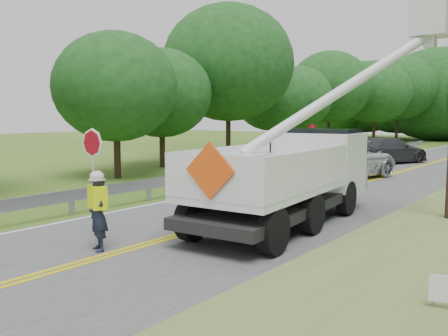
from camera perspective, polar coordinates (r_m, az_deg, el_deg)
The scene contains 9 objects.
ground at distance 9.04m, azimuth -25.06°, elevation -12.84°, with size 140.00×140.00×0.00m, color #365719.
road at distance 19.54m, azimuth 14.77°, elevation -2.32°, with size 7.20×96.00×0.03m.
guardrail at distance 22.14m, azimuth 6.21°, elevation 0.27°, with size 0.18×48.00×0.77m.
treeline_left at distance 37.19m, azimuth 8.52°, elevation 10.21°, with size 10.26×55.93×10.08m.
flagger at distance 10.28m, azimuth -15.19°, elevation -4.69°, with size 1.06×0.56×2.60m.
bucket_truck at distance 13.23m, azimuth 10.23°, elevation 0.61°, with size 4.90×7.34×6.94m.
suv_silver at distance 22.27m, azimuth 14.12°, elevation 0.98°, with size 2.83×6.14×1.71m, color silver.
suv_darkgrey at distance 30.27m, azimuth 19.40°, elevation 2.07°, with size 2.23×5.49×1.59m, color #37393E.
stop_sign_permanent at distance 27.31m, azimuth 10.72°, elevation 3.58°, with size 0.49×0.24×2.45m.
Camera 1 is at (7.72, -3.72, 2.88)m, focal length 37.37 mm.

